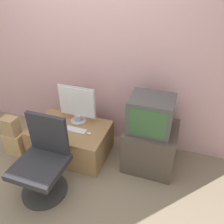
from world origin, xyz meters
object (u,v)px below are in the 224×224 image
object	(u,v)px
crt_tv	(151,114)
cardboard_box_lower	(16,144)
mouse	(89,134)
keyboard	(74,130)
main_monitor	(77,105)
office_chair	(43,163)
book	(19,167)

from	to	relation	value
crt_tv	cardboard_box_lower	distance (m)	1.87
mouse	keyboard	bearing A→B (deg)	174.96
mouse	crt_tv	distance (m)	0.81
mouse	cardboard_box_lower	world-z (taller)	mouse
mouse	cardboard_box_lower	bearing A→B (deg)	-167.94
main_monitor	cardboard_box_lower	xyz separation A→B (m)	(-0.76, -0.44, -0.51)
main_monitor	office_chair	size ratio (longest dim) A/B	0.58
office_chair	cardboard_box_lower	bearing A→B (deg)	153.59
mouse	crt_tv	world-z (taller)	crt_tv
main_monitor	keyboard	xyz separation A→B (m)	(0.03, -0.21, -0.25)
keyboard	office_chair	size ratio (longest dim) A/B	0.37
main_monitor	crt_tv	bearing A→B (deg)	-2.64
cardboard_box_lower	book	world-z (taller)	cardboard_box_lower
crt_tv	cardboard_box_lower	xyz separation A→B (m)	(-1.73, -0.40, -0.60)
office_chair	cardboard_box_lower	size ratio (longest dim) A/B	2.62
office_chair	book	size ratio (longest dim) A/B	4.43
crt_tv	main_monitor	bearing A→B (deg)	177.36
crt_tv	cardboard_box_lower	size ratio (longest dim) A/B	1.44
mouse	book	bearing A→B (deg)	-152.07
main_monitor	book	distance (m)	1.10
mouse	office_chair	size ratio (longest dim) A/B	0.07
keyboard	cardboard_box_lower	world-z (taller)	keyboard
crt_tv	mouse	bearing A→B (deg)	-165.89
keyboard	cardboard_box_lower	bearing A→B (deg)	-163.39
cardboard_box_lower	office_chair	bearing A→B (deg)	-26.41
main_monitor	book	xyz separation A→B (m)	(-0.57, -0.66, -0.67)
keyboard	office_chair	distance (m)	0.60
office_chair	cardboard_box_lower	world-z (taller)	office_chair
main_monitor	crt_tv	size ratio (longest dim) A/B	1.05
mouse	crt_tv	xyz separation A→B (m)	(0.72, 0.18, 0.33)
keyboard	office_chair	bearing A→B (deg)	-96.38
mouse	cardboard_box_lower	distance (m)	1.07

